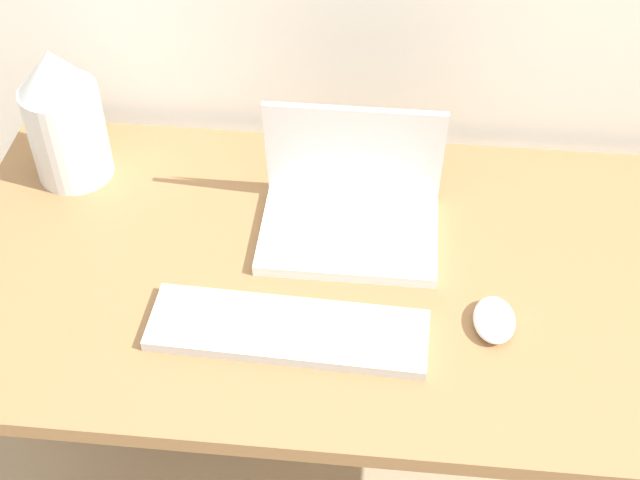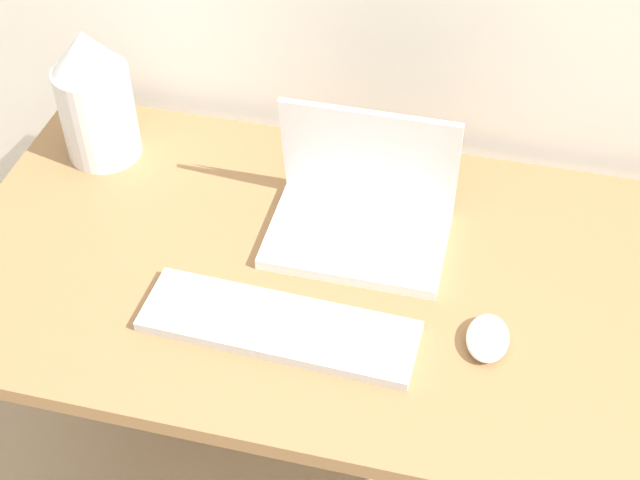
{
  "view_description": "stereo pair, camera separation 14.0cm",
  "coord_description": "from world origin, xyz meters",
  "px_view_note": "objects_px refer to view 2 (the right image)",
  "views": [
    {
      "loc": [
        0.02,
        -0.68,
        1.83
      ],
      "look_at": [
        -0.08,
        0.32,
        0.86
      ],
      "focal_mm": 50.0,
      "sensor_mm": 36.0,
      "label": 1
    },
    {
      "loc": [
        0.15,
        -0.66,
        1.83
      ],
      "look_at": [
        -0.08,
        0.32,
        0.86
      ],
      "focal_mm": 50.0,
      "sensor_mm": 36.0,
      "label": 2
    }
  ],
  "objects_px": {
    "laptop": "(361,209)",
    "vase": "(94,96)",
    "keyboard": "(279,326)",
    "mouse": "(488,338)"
  },
  "relations": [
    {
      "from": "keyboard",
      "to": "vase",
      "type": "height_order",
      "value": "vase"
    },
    {
      "from": "laptop",
      "to": "vase",
      "type": "relative_size",
      "value": 1.15
    },
    {
      "from": "laptop",
      "to": "keyboard",
      "type": "bearing_deg",
      "value": -107.04
    },
    {
      "from": "keyboard",
      "to": "mouse",
      "type": "relative_size",
      "value": 4.54
    },
    {
      "from": "vase",
      "to": "keyboard",
      "type": "bearing_deg",
      "value": -38.46
    },
    {
      "from": "laptop",
      "to": "mouse",
      "type": "xyz_separation_m",
      "value": [
        0.24,
        -0.21,
        -0.04
      ]
    },
    {
      "from": "laptop",
      "to": "keyboard",
      "type": "relative_size",
      "value": 0.69
    },
    {
      "from": "keyboard",
      "to": "mouse",
      "type": "bearing_deg",
      "value": 8.65
    },
    {
      "from": "laptop",
      "to": "mouse",
      "type": "distance_m",
      "value": 0.32
    },
    {
      "from": "laptop",
      "to": "vase",
      "type": "height_order",
      "value": "vase"
    }
  ]
}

